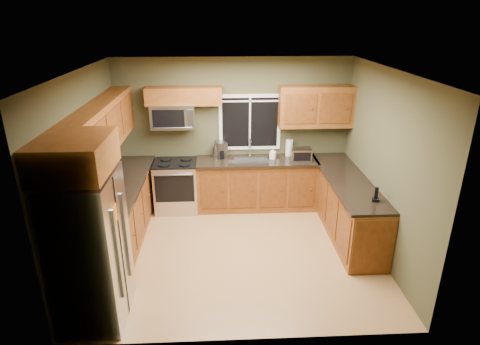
{
  "coord_description": "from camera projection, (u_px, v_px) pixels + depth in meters",
  "views": [
    {
      "loc": [
        -0.23,
        -5.26,
        3.39
      ],
      "look_at": [
        0.05,
        0.35,
        1.15
      ],
      "focal_mm": 30.0,
      "sensor_mm": 36.0,
      "label": 1
    }
  ],
  "objects": [
    {
      "name": "cordless_phone",
      "position": [
        376.0,
        197.0,
        5.59
      ],
      "size": [
        0.12,
        0.12,
        0.21
      ],
      "color": "black",
      "rests_on": "countertop_peninsula"
    },
    {
      "name": "ceiling",
      "position": [
        237.0,
        71.0,
        5.14
      ],
      "size": [
        4.2,
        4.2,
        0.0
      ],
      "primitive_type": "plane",
      "rotation": [
        3.14,
        0.0,
        0.0
      ],
      "color": "white",
      "rests_on": "back_wall"
    },
    {
      "name": "window",
      "position": [
        250.0,
        122.0,
        7.24
      ],
      "size": [
        1.12,
        0.03,
        1.02
      ],
      "color": "white",
      "rests_on": "back_wall"
    },
    {
      "name": "microwave",
      "position": [
        173.0,
        116.0,
        6.94
      ],
      "size": [
        0.76,
        0.41,
        0.42
      ],
      "color": "#B7B7BC",
      "rests_on": "back_wall"
    },
    {
      "name": "left_wall",
      "position": [
        86.0,
        171.0,
        5.55
      ],
      "size": [
        0.0,
        3.6,
        3.6
      ],
      "primitive_type": "plane",
      "rotation": [
        1.57,
        0.0,
        1.57
      ],
      "color": "#424229",
      "rests_on": "ground"
    },
    {
      "name": "front_wall",
      "position": [
        246.0,
        234.0,
        3.97
      ],
      "size": [
        4.2,
        0.0,
        4.2
      ],
      "primitive_type": "plane",
      "rotation": [
        -1.57,
        0.0,
        0.0
      ],
      "color": "#424229",
      "rests_on": "ground"
    },
    {
      "name": "upper_cabinets_back_right",
      "position": [
        316.0,
        107.0,
        7.04
      ],
      "size": [
        1.3,
        0.33,
        0.72
      ],
      "primitive_type": "cube",
      "color": "brown",
      "rests_on": "back_wall"
    },
    {
      "name": "base_cabinets_back",
      "position": [
        257.0,
        184.0,
        7.39
      ],
      "size": [
        2.17,
        0.6,
        0.9
      ],
      "primitive_type": "cube",
      "color": "brown",
      "rests_on": "ground"
    },
    {
      "name": "upper_cabinets_left",
      "position": [
        103.0,
        126.0,
        5.81
      ],
      "size": [
        0.33,
        2.65,
        0.72
      ],
      "primitive_type": "cube",
      "color": "brown",
      "rests_on": "left_wall"
    },
    {
      "name": "soap_bottle_b",
      "position": [
        273.0,
        153.0,
        7.19
      ],
      "size": [
        0.13,
        0.13,
        0.21
      ],
      "primitive_type": "imported",
      "rotation": [
        0.0,
        0.0,
        -0.43
      ],
      "color": "white",
      "rests_on": "countertop_back"
    },
    {
      "name": "countertop_peninsula",
      "position": [
        347.0,
        179.0,
        6.39
      ],
      "size": [
        0.65,
        2.5,
        0.04
      ],
      "primitive_type": "cube",
      "color": "black",
      "rests_on": "base_cabinets_peninsula"
    },
    {
      "name": "floor",
      "position": [
        238.0,
        251.0,
        6.14
      ],
      "size": [
        4.2,
        4.2,
        0.0
      ],
      "primitive_type": "plane",
      "color": "#A57748",
      "rests_on": "ground"
    },
    {
      "name": "range",
      "position": [
        177.0,
        186.0,
        7.28
      ],
      "size": [
        0.76,
        0.69,
        0.94
      ],
      "color": "#B7B7BC",
      "rests_on": "ground"
    },
    {
      "name": "kettle",
      "position": [
        216.0,
        151.0,
        7.27
      ],
      "size": [
        0.18,
        0.18,
        0.26
      ],
      "color": "#B7B7BC",
      "rests_on": "countertop_back"
    },
    {
      "name": "toaster_oven",
      "position": [
        301.0,
        154.0,
        7.12
      ],
      "size": [
        0.36,
        0.28,
        0.22
      ],
      "color": "#B7B7BC",
      "rests_on": "countertop_back"
    },
    {
      "name": "sink",
      "position": [
        251.0,
        159.0,
        7.19
      ],
      "size": [
        0.6,
        0.42,
        0.36
      ],
      "color": "slate",
      "rests_on": "countertop_back"
    },
    {
      "name": "right_wall",
      "position": [
        384.0,
        166.0,
        5.74
      ],
      "size": [
        0.0,
        3.6,
        3.6
      ],
      "primitive_type": "plane",
      "rotation": [
        1.57,
        0.0,
        -1.57
      ],
      "color": "#424229",
      "rests_on": "ground"
    },
    {
      "name": "upper_cabinet_over_fridge",
      "position": [
        74.0,
        156.0,
        4.1
      ],
      "size": [
        0.72,
        0.9,
        0.38
      ],
      "primitive_type": "cube",
      "color": "brown",
      "rests_on": "left_wall"
    },
    {
      "name": "back_wall",
      "position": [
        233.0,
        133.0,
        7.31
      ],
      "size": [
        4.2,
        0.0,
        4.2
      ],
      "primitive_type": "plane",
      "rotation": [
        1.57,
        0.0,
        0.0
      ],
      "color": "#424229",
      "rests_on": "ground"
    },
    {
      "name": "coffee_maker",
      "position": [
        221.0,
        150.0,
        7.25
      ],
      "size": [
        0.24,
        0.28,
        0.3
      ],
      "color": "slate",
      "rests_on": "countertop_back"
    },
    {
      "name": "soap_bottle_a",
      "position": [
        225.0,
        149.0,
        7.31
      ],
      "size": [
        0.11,
        0.11,
        0.27
      ],
      "primitive_type": "imported",
      "rotation": [
        0.0,
        0.0,
        0.05
      ],
      "color": "#C46612",
      "rests_on": "countertop_back"
    },
    {
      "name": "upper_cabinets_back_left",
      "position": [
        184.0,
        96.0,
        6.85
      ],
      "size": [
        1.3,
        0.33,
        0.3
      ],
      "primitive_type": "cube",
      "color": "brown",
      "rests_on": "back_wall"
    },
    {
      "name": "soap_bottle_c",
      "position": [
        221.0,
        151.0,
        7.33
      ],
      "size": [
        0.17,
        0.17,
        0.19
      ],
      "primitive_type": "imported",
      "rotation": [
        0.0,
        0.0,
        0.2
      ],
      "color": "white",
      "rests_on": "countertop_back"
    },
    {
      "name": "refrigerator",
      "position": [
        89.0,
        250.0,
        4.52
      ],
      "size": [
        0.74,
        0.9,
        1.8
      ],
      "color": "#B7B7BC",
      "rests_on": "ground"
    },
    {
      "name": "paper_towel_roll",
      "position": [
        289.0,
        148.0,
        7.34
      ],
      "size": [
        0.15,
        0.15,
        0.33
      ],
      "color": "white",
      "rests_on": "countertop_back"
    },
    {
      "name": "countertop_back",
      "position": [
        257.0,
        161.0,
        7.19
      ],
      "size": [
        2.17,
        0.65,
        0.04
      ],
      "primitive_type": "cube",
      "color": "black",
      "rests_on": "base_cabinets_back"
    },
    {
      "name": "base_cabinets_left",
      "position": [
        123.0,
        213.0,
        6.33
      ],
      "size": [
        0.6,
        2.65,
        0.9
      ],
      "primitive_type": "cube",
      "color": "brown",
      "rests_on": "ground"
    },
    {
      "name": "countertop_left",
      "position": [
        121.0,
        186.0,
        6.16
      ],
      "size": [
        0.65,
        2.65,
        0.04
      ],
      "primitive_type": "cube",
      "color": "black",
      "rests_on": "base_cabinets_left"
    },
    {
      "name": "base_cabinets_peninsula",
      "position": [
        346.0,
        206.0,
        6.56
      ],
      "size": [
        0.6,
        2.52,
        0.9
      ],
      "color": "brown",
      "rests_on": "ground"
    }
  ]
}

